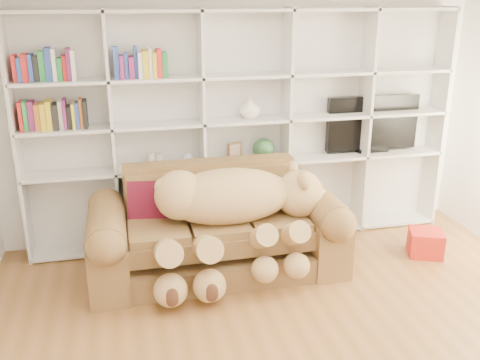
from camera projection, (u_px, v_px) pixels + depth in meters
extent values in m
cube|color=white|center=(240.00, 111.00, 5.61)|extent=(5.00, 0.02, 2.70)
cube|color=silver|center=(241.00, 126.00, 5.63)|extent=(4.40, 0.03, 2.40)
cube|color=silver|center=(17.00, 142.00, 5.01)|extent=(0.03, 0.35, 2.40)
cube|color=silver|center=(113.00, 137.00, 5.20)|extent=(0.03, 0.35, 2.40)
cube|color=silver|center=(202.00, 132.00, 5.38)|extent=(0.03, 0.35, 2.40)
cube|color=silver|center=(286.00, 127.00, 5.57)|extent=(0.03, 0.35, 2.40)
cube|color=silver|center=(363.00, 123.00, 5.76)|extent=(0.03, 0.35, 2.40)
cube|color=silver|center=(436.00, 119.00, 5.95)|extent=(0.03, 0.35, 2.40)
cube|color=silver|center=(244.00, 233.00, 5.86)|extent=(4.40, 0.35, 0.03)
cube|color=silver|center=(245.00, 162.00, 5.59)|extent=(4.40, 0.35, 0.03)
cube|color=silver|center=(245.00, 120.00, 5.45)|extent=(4.40, 0.35, 0.03)
cube|color=silver|center=(245.00, 76.00, 5.30)|extent=(4.40, 0.35, 0.03)
cube|color=silver|center=(245.00, 10.00, 5.09)|extent=(4.40, 0.35, 0.03)
cube|color=brown|center=(218.00, 260.00, 5.10)|extent=(2.24, 0.91, 0.23)
cube|color=brown|center=(218.00, 227.00, 4.96)|extent=(1.66, 0.75, 0.32)
cube|color=brown|center=(210.00, 189.00, 5.28)|extent=(1.66, 0.21, 0.59)
cube|color=brown|center=(109.00, 254.00, 4.83)|extent=(0.34, 1.01, 0.59)
cube|color=brown|center=(318.00, 233.00, 5.25)|extent=(0.34, 1.01, 0.59)
cylinder|color=brown|center=(106.00, 224.00, 4.73)|extent=(0.34, 0.96, 0.34)
cylinder|color=brown|center=(319.00, 205.00, 5.16)|extent=(0.34, 0.96, 0.34)
ellipsoid|color=tan|center=(229.00, 196.00, 4.85)|extent=(1.18, 0.57, 0.51)
sphere|color=tan|center=(180.00, 195.00, 4.74)|extent=(0.45, 0.45, 0.45)
sphere|color=tan|center=(299.00, 194.00, 5.01)|extent=(0.45, 0.45, 0.45)
sphere|color=beige|center=(316.00, 198.00, 5.07)|extent=(0.22, 0.22, 0.22)
sphere|color=#442718|center=(325.00, 198.00, 5.09)|extent=(0.07, 0.07, 0.07)
ellipsoid|color=tan|center=(304.00, 181.00, 4.80)|extent=(0.11, 0.18, 0.18)
ellipsoid|color=tan|center=(292.00, 170.00, 5.09)|extent=(0.11, 0.18, 0.18)
sphere|color=tan|center=(163.00, 187.00, 4.68)|extent=(0.15, 0.15, 0.15)
cylinder|color=tan|center=(260.00, 238.00, 4.67)|extent=(0.19, 0.54, 0.40)
cylinder|color=tan|center=(292.00, 235.00, 4.73)|extent=(0.19, 0.54, 0.40)
cylinder|color=tan|center=(167.00, 252.00, 4.51)|extent=(0.22, 0.63, 0.46)
cylinder|color=tan|center=(205.00, 248.00, 4.57)|extent=(0.22, 0.63, 0.46)
sphere|color=tan|center=(265.00, 270.00, 4.58)|extent=(0.23, 0.23, 0.23)
sphere|color=tan|center=(297.00, 266.00, 4.64)|extent=(0.23, 0.23, 0.23)
sphere|color=tan|center=(170.00, 290.00, 4.43)|extent=(0.29, 0.29, 0.29)
sphere|color=tan|center=(209.00, 285.00, 4.50)|extent=(0.29, 0.29, 0.29)
cube|color=#5A0F23|center=(149.00, 201.00, 4.97)|extent=(0.41, 0.27, 0.40)
cube|color=red|center=(425.00, 243.00, 5.42)|extent=(0.41, 0.40, 0.26)
cube|color=black|center=(372.00, 123.00, 5.84)|extent=(1.04, 0.08, 0.60)
cube|color=black|center=(370.00, 149.00, 5.94)|extent=(0.35, 0.18, 0.04)
cube|color=#50351B|center=(235.00, 152.00, 5.53)|extent=(0.16, 0.07, 0.19)
sphere|color=#2D5730|center=(264.00, 149.00, 5.60)|extent=(0.23, 0.23, 0.23)
cylinder|color=beige|center=(151.00, 160.00, 5.36)|extent=(0.08, 0.08, 0.15)
cylinder|color=beige|center=(159.00, 160.00, 5.38)|extent=(0.08, 0.08, 0.14)
sphere|color=silver|center=(188.00, 159.00, 5.44)|extent=(0.11, 0.11, 0.11)
imported|color=white|center=(250.00, 108.00, 5.42)|extent=(0.28, 0.28, 0.22)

